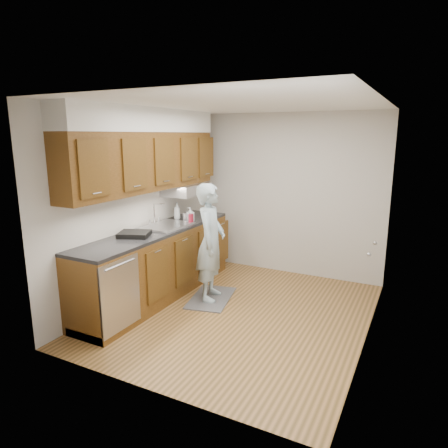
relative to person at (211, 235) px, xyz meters
name	(u,v)px	position (x,y,z in m)	size (l,w,h in m)	color
floor	(239,313)	(0.52, -0.23, -0.89)	(3.50, 3.50, 0.00)	#9A6A3A
ceiling	(241,104)	(0.52, -0.23, 1.61)	(3.50, 3.50, 0.00)	white
wall_left	(139,205)	(-0.98, -0.23, 0.36)	(0.02, 3.50, 2.50)	#BBB7AF
wall_right	(375,228)	(2.02, -0.23, 0.36)	(0.02, 3.50, 2.50)	#BBB7AF
wall_back	(287,195)	(0.52, 1.52, 0.36)	(3.00, 0.02, 2.50)	#BBB7AF
counter	(159,262)	(-0.68, -0.23, -0.40)	(0.64, 2.80, 1.30)	brown
upper_cabinets	(149,152)	(-0.81, -0.19, 1.06)	(0.47, 2.80, 1.21)	brown
closet_door	(375,242)	(2.01, 0.07, 0.13)	(0.02, 1.22, 2.05)	silver
floor_mat	(211,298)	(0.00, 0.00, -0.89)	(0.50, 0.85, 0.02)	slate
person	(211,235)	(0.00, 0.00, 0.00)	(0.62, 0.41, 1.75)	#9EB5C0
soap_bottle_a	(177,211)	(-0.81, 0.43, 0.17)	(0.10, 0.10, 0.25)	silver
soap_bottle_b	(190,214)	(-0.56, 0.41, 0.15)	(0.09, 0.09, 0.21)	silver
soda_can	(191,219)	(-0.48, 0.29, 0.11)	(0.07, 0.07, 0.13)	#A21B33
steel_can	(185,217)	(-0.63, 0.38, 0.11)	(0.07, 0.07, 0.12)	#A5A5AA
dish_rack	(134,234)	(-0.71, -0.67, 0.08)	(0.37, 0.31, 0.06)	black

